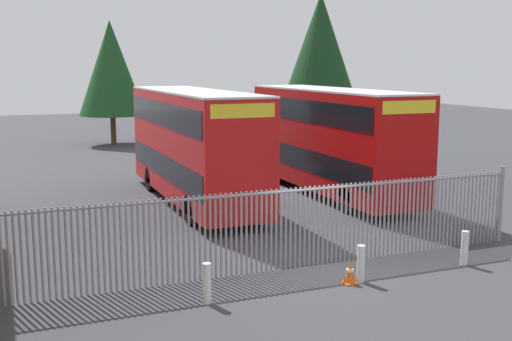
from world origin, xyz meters
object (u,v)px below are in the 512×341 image
double_decker_bus_near_gate (331,137)px  bollard_center_front (361,264)px  traffic_cone_by_gate (350,272)px  bollard_near_left (207,283)px  bollard_near_right (464,248)px  double_decker_bus_behind_fence_left (194,142)px

double_decker_bus_near_gate → bollard_center_front: 11.10m
bollard_center_front → traffic_cone_by_gate: bearing=-179.9°
bollard_near_left → traffic_cone_by_gate: size_ratio=1.61×
bollard_near_right → bollard_center_front: bearing=-178.0°
double_decker_bus_near_gate → double_decker_bus_behind_fence_left: 5.80m
double_decker_bus_behind_fence_left → bollard_near_right: size_ratio=11.38×
double_decker_bus_behind_fence_left → bollard_near_left: (-2.78, -10.33, -1.95)m
traffic_cone_by_gate → double_decker_bus_behind_fence_left: bearing=95.0°
double_decker_bus_behind_fence_left → bollard_center_front: bearing=-83.3°
bollard_near_left → double_decker_bus_behind_fence_left: bearing=74.9°
bollard_near_right → traffic_cone_by_gate: bearing=-178.2°
double_decker_bus_behind_fence_left → traffic_cone_by_gate: double_decker_bus_behind_fence_left is taller
double_decker_bus_near_gate → traffic_cone_by_gate: bearing=-116.1°
double_decker_bus_near_gate → bollard_near_left: size_ratio=11.38×
bollard_near_right → double_decker_bus_behind_fence_left: bearing=113.9°
bollard_near_right → traffic_cone_by_gate: size_ratio=1.61×
bollard_center_front → bollard_near_right: (3.34, 0.11, 0.00)m
bollard_near_left → traffic_cone_by_gate: 3.70m
bollard_near_left → traffic_cone_by_gate: bearing=-1.4°
double_decker_bus_near_gate → bollard_near_left: double_decker_bus_near_gate is taller
traffic_cone_by_gate → double_decker_bus_near_gate: bearing=63.9°
double_decker_bus_near_gate → bollard_near_right: double_decker_bus_near_gate is taller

